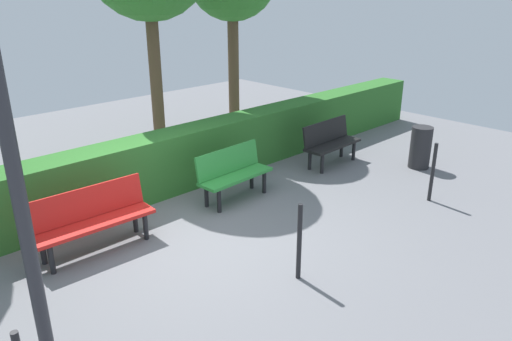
{
  "coord_description": "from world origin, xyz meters",
  "views": [
    {
      "loc": [
        3.77,
        5.03,
        3.4
      ],
      "look_at": [
        -1.38,
        -0.29,
        0.55
      ],
      "focal_mm": 34.29,
      "sensor_mm": 36.0,
      "label": 1
    }
  ],
  "objects_px": {
    "bench_black": "(330,141)",
    "bench_red": "(92,217)",
    "trash_bin": "(420,147)",
    "bench_green": "(233,172)"
  },
  "relations": [
    {
      "from": "bench_green",
      "to": "bench_black",
      "type": "bearing_deg",
      "value": 175.73
    },
    {
      "from": "bench_red",
      "to": "bench_black",
      "type": "bearing_deg",
      "value": -179.11
    },
    {
      "from": "bench_red",
      "to": "trash_bin",
      "type": "relative_size",
      "value": 1.99
    },
    {
      "from": "bench_red",
      "to": "trash_bin",
      "type": "distance_m",
      "value": 6.25
    },
    {
      "from": "bench_red",
      "to": "bench_green",
      "type": "bearing_deg",
      "value": -178.91
    },
    {
      "from": "trash_bin",
      "to": "bench_black",
      "type": "bearing_deg",
      "value": -50.6
    },
    {
      "from": "bench_black",
      "to": "bench_red",
      "type": "xyz_separation_m",
      "value": [
        4.97,
        -0.13,
        0.01
      ]
    },
    {
      "from": "trash_bin",
      "to": "bench_green",
      "type": "bearing_deg",
      "value": -21.5
    },
    {
      "from": "bench_green",
      "to": "trash_bin",
      "type": "distance_m",
      "value": 3.88
    },
    {
      "from": "bench_black",
      "to": "trash_bin",
      "type": "height_order",
      "value": "bench_black"
    }
  ]
}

